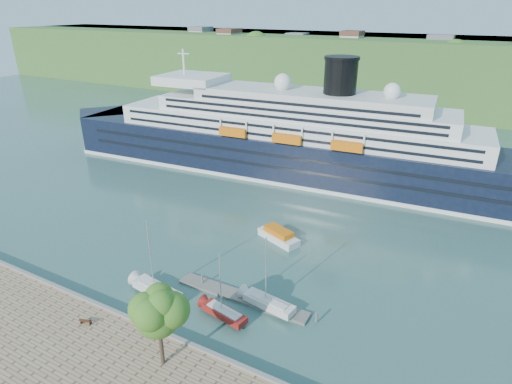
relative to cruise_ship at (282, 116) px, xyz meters
name	(u,v)px	position (x,y,z in m)	size (l,w,h in m)	color
ground	(154,334)	(9.95, -54.67, -12.98)	(400.00, 400.00, 0.00)	#30564D
far_hillside	(409,71)	(9.95, 90.33, -0.98)	(400.00, 50.00, 24.00)	#355823
quay_coping	(152,328)	(9.95, -54.87, -11.83)	(220.00, 0.50, 0.30)	slate
cruise_ship	(282,116)	(0.00, 0.00, 0.00)	(115.60, 16.83, 25.96)	black
park_bench	(86,321)	(2.67, -57.93, -11.54)	(1.37, 0.56, 0.88)	#4B2515
promenade_tree	(159,324)	(14.42, -58.26, -6.94)	(6.09, 6.09, 10.08)	#316019
floating_pontoon	(242,297)	(15.52, -44.08, -12.77)	(18.45, 2.25, 0.41)	slate
sailboat_white_near	(154,263)	(5.75, -49.08, -7.70)	(8.17, 2.27, 10.55)	silver
sailboat_red	(224,290)	(15.73, -48.53, -8.66)	(6.69, 1.86, 8.65)	maroon
sailboat_white_far	(269,277)	(19.66, -44.38, -8.11)	(7.53, 2.09, 9.73)	silver
tender_launch	(278,235)	(13.19, -28.34, -11.94)	(7.52, 2.57, 2.08)	orange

